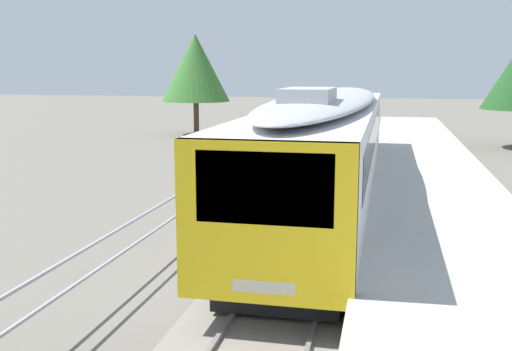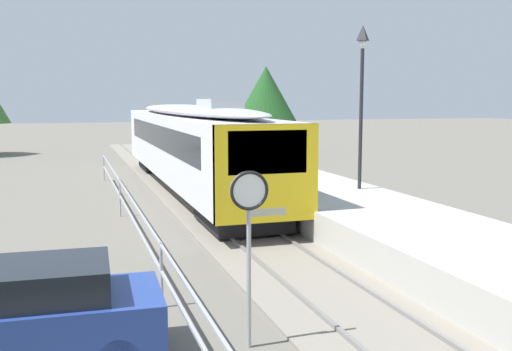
{
  "view_description": "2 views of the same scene",
  "coord_description": "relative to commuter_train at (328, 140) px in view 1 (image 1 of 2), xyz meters",
  "views": [
    {
      "loc": [
        1.79,
        6.85,
        4.28
      ],
      "look_at": [
        -1.0,
        19.52,
        2.0
      ],
      "focal_mm": 42.15,
      "sensor_mm": 36.0,
      "label": 1
    },
    {
      "loc": [
        -4.85,
        1.39,
        3.88
      ],
      "look_at": [
        0.0,
        16.52,
        1.8
      ],
      "focal_mm": 41.15,
      "sensor_mm": 36.0,
      "label": 2
    }
  ],
  "objects": [
    {
      "name": "ground_plane",
      "position": [
        -3.0,
        -3.37,
        -2.15
      ],
      "size": [
        160.0,
        160.0,
        0.0
      ],
      "primitive_type": "plane",
      "color": "#6B665B"
    },
    {
      "name": "tree_behind_carpark",
      "position": [
        -10.86,
        20.18,
        2.28
      ],
      "size": [
        4.55,
        4.55,
        6.67
      ],
      "color": "brown",
      "rests_on": "ground"
    },
    {
      "name": "commuter_train",
      "position": [
        0.0,
        0.0,
        0.0
      ],
      "size": [
        2.82,
        19.95,
        3.74
      ],
      "color": "silver",
      "rests_on": "track_rails"
    },
    {
      "name": "station_platform",
      "position": [
        3.25,
        -3.37,
        -1.7
      ],
      "size": [
        3.9,
        60.0,
        0.9
      ],
      "primitive_type": "cube",
      "color": "#B7B5AD",
      "rests_on": "ground"
    },
    {
      "name": "track_rails",
      "position": [
        0.0,
        -3.37,
        -2.11
      ],
      "size": [
        3.2,
        60.0,
        0.14
      ],
      "color": "gray",
      "rests_on": "ground"
    }
  ]
}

